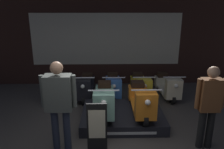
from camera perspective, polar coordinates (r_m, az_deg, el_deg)
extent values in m
cube|color=#331E19|center=(7.38, -1.53, 9.59)|extent=(8.99, 0.08, 3.20)
cube|color=beige|center=(7.34, -1.53, 9.15)|extent=(4.95, 0.01, 1.70)
cube|color=black|center=(5.24, 2.72, -10.79)|extent=(1.87, 1.44, 0.25)
cube|color=silver|center=(4.62, 3.34, -15.13)|extent=(1.31, 0.01, 0.06)
cylinder|color=black|center=(4.53, -2.10, -11.71)|extent=(0.09, 0.29, 0.29)
cylinder|color=black|center=(5.70, -1.93, -5.38)|extent=(0.09, 0.29, 0.29)
cube|color=#8EC6AD|center=(5.11, -2.01, -8.29)|extent=(0.41, 1.21, 0.05)
cube|color=#8EC6AD|center=(4.41, -2.14, -8.25)|extent=(0.43, 0.26, 0.56)
cube|color=#8EC6AD|center=(5.65, -1.94, -4.76)|extent=(0.45, 0.30, 0.33)
cube|color=black|center=(5.56, -1.97, -2.55)|extent=(0.33, 0.28, 0.14)
cylinder|color=silver|center=(4.27, -2.19, -4.20)|extent=(0.61, 0.03, 0.03)
sphere|color=white|center=(4.18, -2.19, -7.42)|extent=(0.11, 0.11, 0.11)
cylinder|color=black|center=(4.59, 8.69, -11.47)|extent=(0.09, 0.29, 0.29)
cylinder|color=black|center=(5.75, 6.53, -5.28)|extent=(0.09, 0.29, 0.29)
cube|color=orange|center=(5.16, 7.47, -8.13)|extent=(0.41, 1.21, 0.05)
cube|color=orange|center=(4.48, 8.81, -8.05)|extent=(0.43, 0.26, 0.56)
cube|color=orange|center=(5.70, 6.58, -4.66)|extent=(0.45, 0.30, 0.33)
cube|color=black|center=(5.61, 6.67, -2.47)|extent=(0.33, 0.28, 0.14)
cylinder|color=silver|center=(4.34, 9.03, -4.06)|extent=(0.61, 0.03, 0.03)
sphere|color=white|center=(4.25, 9.33, -7.22)|extent=(0.11, 0.11, 0.11)
cylinder|color=black|center=(6.22, -14.94, -6.46)|extent=(0.09, 0.29, 0.29)
cylinder|color=black|center=(7.39, -12.68, -2.44)|extent=(0.09, 0.29, 0.29)
cube|color=#BCBCC1|center=(6.80, -13.70, -4.36)|extent=(0.41, 1.21, 0.05)
cube|color=#BCBCC1|center=(6.13, -15.10, -3.87)|extent=(0.43, 0.26, 0.56)
cube|color=#BCBCC1|center=(7.35, -12.75, -1.95)|extent=(0.45, 0.30, 0.33)
cube|color=black|center=(7.27, -12.88, -0.22)|extent=(0.33, 0.28, 0.14)
cylinder|color=silver|center=(6.01, -15.37, -0.89)|extent=(0.61, 0.03, 0.03)
sphere|color=white|center=(5.91, -15.63, -3.11)|extent=(0.11, 0.11, 0.11)
cylinder|color=black|center=(6.08, -7.36, -6.56)|extent=(0.09, 0.29, 0.29)
cylinder|color=black|center=(7.28, -6.34, -2.44)|extent=(0.09, 0.29, 0.29)
cube|color=black|center=(6.68, -6.80, -4.40)|extent=(0.41, 1.21, 0.05)
cube|color=black|center=(5.99, -7.44, -3.91)|extent=(0.43, 0.26, 0.56)
cube|color=black|center=(7.23, -6.37, -1.94)|extent=(0.45, 0.30, 0.33)
cube|color=black|center=(7.15, -6.44, -0.18)|extent=(0.33, 0.28, 0.14)
cylinder|color=silver|center=(5.87, -7.58, -0.86)|extent=(0.61, 0.03, 0.03)
sphere|color=white|center=(5.76, -7.69, -3.13)|extent=(0.11, 0.11, 0.11)
cylinder|color=black|center=(6.04, 0.44, -6.54)|extent=(0.09, 0.29, 0.29)
cylinder|color=black|center=(7.25, 0.14, -2.40)|extent=(0.09, 0.29, 0.29)
cube|color=#386BBC|center=(6.65, 0.27, -4.37)|extent=(0.41, 1.21, 0.05)
cube|color=#386BBC|center=(5.95, 0.44, -3.88)|extent=(0.43, 0.26, 0.56)
cube|color=#386BBC|center=(7.20, 0.14, -1.90)|extent=(0.45, 0.30, 0.33)
cube|color=black|center=(7.12, 0.14, -0.14)|extent=(0.33, 0.28, 0.14)
cylinder|color=silver|center=(5.83, 0.45, -0.81)|extent=(0.61, 0.03, 0.03)
sphere|color=white|center=(5.72, 0.50, -3.10)|extent=(0.11, 0.11, 0.11)
cylinder|color=black|center=(6.12, 8.18, -6.41)|extent=(0.09, 0.29, 0.29)
cylinder|color=black|center=(7.31, 6.57, -2.34)|extent=(0.09, 0.29, 0.29)
cube|color=yellow|center=(6.72, 7.30, -4.28)|extent=(0.41, 1.21, 0.05)
cube|color=yellow|center=(6.03, 8.26, -3.78)|extent=(0.43, 0.26, 0.56)
cube|color=yellow|center=(7.27, 6.62, -1.84)|extent=(0.45, 0.30, 0.33)
cube|color=black|center=(7.19, 6.69, -0.09)|extent=(0.33, 0.28, 0.14)
cylinder|color=silver|center=(5.91, 8.41, -0.75)|extent=(0.61, 0.03, 0.03)
sphere|color=white|center=(5.81, 8.62, -3.00)|extent=(0.11, 0.11, 0.11)
cylinder|color=black|center=(6.31, 15.59, -6.17)|extent=(0.09, 0.29, 0.29)
cylinder|color=black|center=(7.47, 12.82, -2.25)|extent=(0.09, 0.29, 0.29)
cube|color=beige|center=(6.89, 14.08, -4.13)|extent=(0.41, 1.21, 0.05)
cube|color=beige|center=(6.22, 15.75, -3.61)|extent=(0.43, 0.26, 0.56)
cube|color=beige|center=(7.43, 12.90, -1.76)|extent=(0.45, 0.30, 0.33)
cube|color=black|center=(7.35, 13.03, -0.05)|extent=(0.33, 0.28, 0.14)
cylinder|color=silver|center=(6.10, 16.02, -0.67)|extent=(0.61, 0.03, 0.03)
sphere|color=white|center=(6.00, 16.36, -2.85)|extent=(0.11, 0.11, 0.11)
cylinder|color=#232838|center=(4.29, -14.53, -13.78)|extent=(0.13, 0.13, 0.82)
cylinder|color=#232838|center=(4.25, -11.67, -13.90)|extent=(0.13, 0.13, 0.82)
cube|color=#474C47|center=(3.95, -13.83, -4.66)|extent=(0.47, 0.26, 0.65)
cylinder|color=#474C47|center=(4.01, -17.71, -4.26)|extent=(0.08, 0.08, 0.60)
cylinder|color=#474C47|center=(3.89, -9.88, -4.34)|extent=(0.08, 0.08, 0.60)
sphere|color=#A87A5B|center=(3.81, -14.31, 1.67)|extent=(0.22, 0.22, 0.22)
cylinder|color=black|center=(4.55, 22.24, -13.05)|extent=(0.13, 0.13, 0.77)
cylinder|color=black|center=(4.62, 24.18, -12.84)|extent=(0.13, 0.13, 0.77)
cube|color=brown|center=(4.29, 24.30, -4.89)|extent=(0.37, 0.21, 0.61)
cylinder|color=brown|center=(4.19, 21.57, -4.71)|extent=(0.08, 0.08, 0.56)
cylinder|color=brown|center=(4.39, 27.00, -4.46)|extent=(0.08, 0.08, 0.56)
sphere|color=#A87A5B|center=(4.16, 25.02, 0.56)|extent=(0.21, 0.21, 0.21)
cube|color=black|center=(4.12, -3.93, -13.59)|extent=(0.37, 0.04, 0.95)
cube|color=beige|center=(4.06, -3.97, -12.88)|extent=(0.31, 0.01, 0.57)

